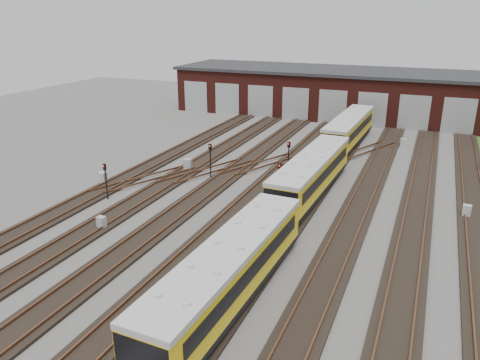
% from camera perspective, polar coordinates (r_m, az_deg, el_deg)
% --- Properties ---
extents(ground, '(120.00, 120.00, 0.00)m').
position_cam_1_polar(ground, '(31.42, 1.22, -6.46)').
color(ground, '#4D4B47').
rests_on(ground, ground).
extents(track_network, '(30.40, 70.00, 0.33)m').
position_cam_1_polar(track_network, '(31.92, 1.33, -5.80)').
color(track_network, black).
rests_on(track_network, ground).
extents(maintenance_shed, '(51.00, 12.50, 6.35)m').
position_cam_1_polar(maintenance_shed, '(67.82, 14.02, 10.22)').
color(maintenance_shed, '#491712').
rests_on(maintenance_shed, ground).
extents(metro_train, '(3.09, 46.36, 2.95)m').
position_cam_1_polar(metro_train, '(37.32, 8.72, 0.74)').
color(metro_train, black).
rests_on(metro_train, ground).
extents(signal_mast_0, '(0.30, 0.29, 2.92)m').
position_cam_1_polar(signal_mast_0, '(37.63, -16.07, 0.40)').
color(signal_mast_0, black).
rests_on(signal_mast_0, ground).
extents(signal_mast_1, '(0.26, 0.25, 3.18)m').
position_cam_1_polar(signal_mast_1, '(40.69, -3.64, 2.85)').
color(signal_mast_1, black).
rests_on(signal_mast_1, ground).
extents(signal_mast_2, '(0.29, 0.27, 3.23)m').
position_cam_1_polar(signal_mast_2, '(41.31, 5.93, 3.08)').
color(signal_mast_2, black).
rests_on(signal_mast_2, ground).
extents(signal_mast_3, '(0.27, 0.25, 3.16)m').
position_cam_1_polar(signal_mast_3, '(35.63, 4.83, 0.30)').
color(signal_mast_3, black).
rests_on(signal_mast_3, ground).
extents(relay_cabinet_0, '(0.66, 0.55, 1.09)m').
position_cam_1_polar(relay_cabinet_0, '(41.45, -16.39, 0.20)').
color(relay_cabinet_0, '#A9ACAE').
rests_on(relay_cabinet_0, ground).
extents(relay_cabinet_1, '(0.75, 0.65, 1.14)m').
position_cam_1_polar(relay_cabinet_1, '(43.45, -6.38, 1.84)').
color(relay_cabinet_1, '#A9ACAE').
rests_on(relay_cabinet_1, ground).
extents(relay_cabinet_2, '(0.57, 0.48, 0.90)m').
position_cam_1_polar(relay_cabinet_2, '(33.11, -16.52, -5.03)').
color(relay_cabinet_2, '#A9ACAE').
rests_on(relay_cabinet_2, ground).
extents(relay_cabinet_3, '(0.66, 0.58, 0.98)m').
position_cam_1_polar(relay_cabinet_3, '(53.72, 19.25, 4.27)').
color(relay_cabinet_3, '#A9ACAE').
rests_on(relay_cabinet_3, ground).
extents(relay_cabinet_4, '(0.62, 0.53, 0.96)m').
position_cam_1_polar(relay_cabinet_4, '(37.15, 25.90, -3.46)').
color(relay_cabinet_4, '#A9ACAE').
rests_on(relay_cabinet_4, ground).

